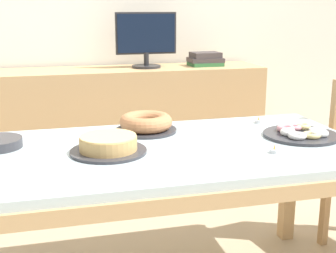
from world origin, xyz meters
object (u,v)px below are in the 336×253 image
at_px(pastry_platter, 301,133).
at_px(cake_golden_bundt, 146,123).
at_px(computer_monitor, 146,40).
at_px(tealight_centre, 274,151).
at_px(cake_chocolate_round, 108,145).
at_px(tealight_near_front, 259,121).
at_px(book_stack, 205,59).

bearing_deg(pastry_platter, cake_golden_bundt, 158.12).
bearing_deg(computer_monitor, cake_golden_bundt, -102.21).
relative_size(pastry_platter, tealight_centre, 8.60).
distance_m(computer_monitor, pastry_platter, 1.46).
distance_m(cake_chocolate_round, cake_golden_bundt, 0.36).
bearing_deg(cake_chocolate_round, computer_monitor, 71.70).
bearing_deg(computer_monitor, tealight_near_front, -71.10).
height_order(computer_monitor, tealight_centre, computer_monitor).
bearing_deg(tealight_centre, tealight_near_front, 71.94).
bearing_deg(cake_golden_bundt, tealight_near_front, 1.74).
xyz_separation_m(pastry_platter, tealight_centre, (-0.24, -0.20, -0.01)).
relative_size(cake_chocolate_round, tealight_centre, 7.88).
xyz_separation_m(cake_golden_bundt, tealight_near_front, (0.60, 0.02, -0.03)).
bearing_deg(computer_monitor, book_stack, 0.18).
relative_size(book_stack, cake_chocolate_round, 0.76).
height_order(cake_chocolate_round, tealight_centre, cake_chocolate_round).
relative_size(tealight_centre, tealight_near_front, 1.00).
relative_size(computer_monitor, tealight_near_front, 10.60).
bearing_deg(pastry_platter, tealight_near_front, 105.15).
height_order(cake_chocolate_round, cake_golden_bundt, cake_golden_bundt).
bearing_deg(computer_monitor, cake_chocolate_round, -108.30).
xyz_separation_m(book_stack, tealight_centre, (-0.23, -1.54, -0.20)).
relative_size(book_stack, tealight_centre, 5.99).
bearing_deg(cake_chocolate_round, tealight_near_front, 20.75).
relative_size(book_stack, pastry_platter, 0.70).
bearing_deg(tealight_near_front, pastry_platter, -74.85).
relative_size(computer_monitor, cake_golden_bundt, 1.44).
xyz_separation_m(cake_golden_bundt, tealight_centre, (0.44, -0.47, -0.03)).
relative_size(cake_golden_bundt, pastry_platter, 0.85).
bearing_deg(tealight_centre, cake_golden_bundt, 133.22).
bearing_deg(book_stack, cake_golden_bundt, -121.78).
height_order(book_stack, tealight_centre, book_stack).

